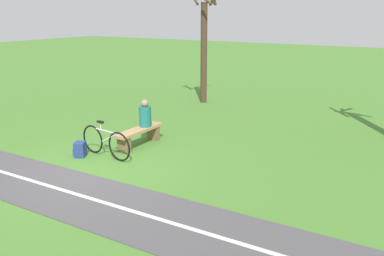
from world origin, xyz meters
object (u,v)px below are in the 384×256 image
object	(u,v)px
bicycle	(106,142)
backpack	(80,150)
person_seated	(145,115)
bench	(139,134)
tree_by_path	(204,45)

from	to	relation	value
bicycle	backpack	distance (m)	0.71
person_seated	bicycle	size ratio (longest dim) A/B	0.44
bench	tree_by_path	bearing A→B (deg)	-167.06
bicycle	backpack	bearing A→B (deg)	-143.62
person_seated	bench	bearing A→B (deg)	-0.00
tree_by_path	backpack	bearing A→B (deg)	3.41
bench	backpack	bearing A→B (deg)	-25.77
person_seated	bicycle	distance (m)	1.52
bench	tree_by_path	xyz separation A→B (m)	(-5.77, -1.20, 2.00)
tree_by_path	person_seated	bearing A→B (deg)	12.38
person_seated	backpack	xyz separation A→B (m)	(1.79, -0.77, -0.64)
person_seated	bicycle	bearing A→B (deg)	-6.16
backpack	tree_by_path	world-z (taller)	tree_by_path
backpack	person_seated	bearing A→B (deg)	156.71
backpack	bicycle	bearing A→B (deg)	120.83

